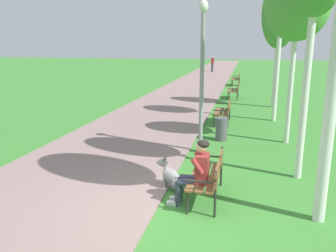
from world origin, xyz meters
name	(u,v)px	position (x,y,z in m)	size (l,w,h in m)	color
ground_plane	(165,214)	(0.00, 0.00, 0.00)	(120.00, 120.00, 0.00)	#3D8433
paved_path	(205,78)	(-2.25, 24.00, 0.02)	(4.15, 60.00, 0.04)	gray
park_bench_near	(209,174)	(0.68, 0.76, 0.51)	(0.55, 1.50, 0.85)	brown
park_bench_mid	(224,110)	(0.52, 7.19, 0.51)	(0.55, 1.50, 0.85)	brown
park_bench_far	(234,89)	(0.66, 13.27, 0.51)	(0.55, 1.50, 0.85)	brown
park_bench_furthest	(237,78)	(0.58, 19.31, 0.51)	(0.55, 1.50, 0.85)	brown
person_seated_on_near_bench	(196,170)	(0.47, 0.45, 0.68)	(0.74, 0.49, 1.25)	#33384C
dog_grey	(173,178)	(-0.06, 1.00, 0.26)	(0.83, 0.33, 0.71)	gray
lamp_post_near	(202,77)	(0.13, 3.63, 2.05)	(0.24, 0.24, 3.96)	gray
birch_tree_third	(298,5)	(2.53, 5.12, 3.94)	(1.79, 1.57, 4.97)	silver
birch_tree_fifth	(280,15)	(2.55, 11.16, 4.13)	(1.58, 1.51, 5.71)	silver
litter_bin	(221,129)	(0.60, 4.94, 0.35)	(0.36, 0.36, 0.70)	#515156
pedestrian_distant	(212,64)	(-2.25, 30.43, 0.84)	(0.32, 0.22, 1.65)	#383842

